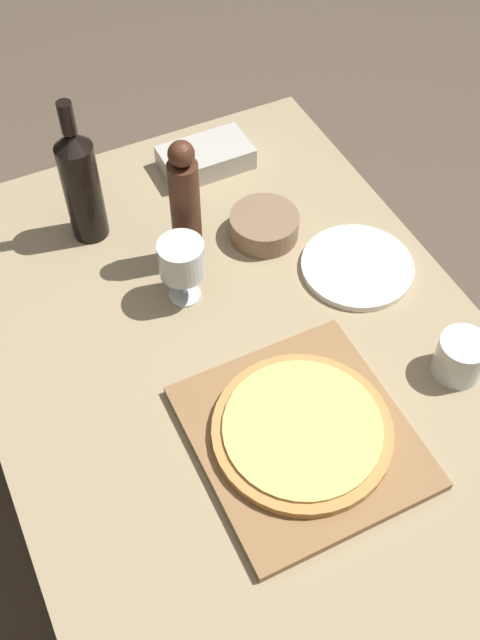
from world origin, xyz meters
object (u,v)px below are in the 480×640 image
(pepper_mill, at_px, (185,207))
(small_bowl, at_px, (264,226))
(wine_bottle, at_px, (81,183))
(wine_glass, at_px, (182,260))
(pizza, at_px, (302,430))

(pepper_mill, height_order, small_bowl, pepper_mill)
(wine_bottle, bearing_deg, small_bowl, -27.32)
(small_bowl, bearing_deg, wine_bottle, 152.68)
(wine_bottle, relative_size, wine_glass, 2.27)
(wine_bottle, height_order, wine_glass, wine_bottle)
(pepper_mill, height_order, wine_glass, pepper_mill)
(pizza, xyz_separation_m, wine_glass, (-0.05, 0.37, 0.07))
(pizza, distance_m, small_bowl, 0.48)
(pepper_mill, relative_size, wine_glass, 2.07)
(pizza, height_order, pepper_mill, pepper_mill)
(wine_bottle, distance_m, small_bowl, 0.37)
(pizza, height_order, small_bowl, small_bowl)
(pepper_mill, bearing_deg, wine_bottle, 134.07)
(wine_glass, relative_size, small_bowl, 0.98)
(pepper_mill, bearing_deg, pizza, -89.57)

